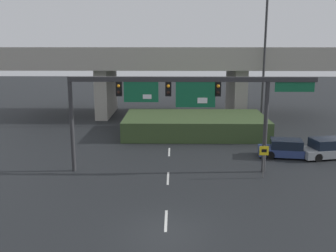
{
  "coord_description": "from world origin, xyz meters",
  "views": [
    {
      "loc": [
        0.39,
        -17.14,
        8.86
      ],
      "look_at": [
        0.0,
        7.28,
        3.48
      ],
      "focal_mm": 42.0,
      "sensor_mm": 36.0,
      "label": 1
    }
  ],
  "objects_px": {
    "highway_light_pole_near": "(266,35)",
    "parked_sedan_mid_right": "(329,149)",
    "parked_sedan_near_right": "(287,149)",
    "signal_gantry": "(183,95)",
    "speed_limit_sign": "(264,157)"
  },
  "relations": [
    {
      "from": "parked_sedan_mid_right",
      "to": "signal_gantry",
      "type": "bearing_deg",
      "value": -175.22
    },
    {
      "from": "parked_sedan_near_right",
      "to": "parked_sedan_mid_right",
      "type": "bearing_deg",
      "value": 7.39
    },
    {
      "from": "highway_light_pole_near",
      "to": "parked_sedan_mid_right",
      "type": "height_order",
      "value": "highway_light_pole_near"
    },
    {
      "from": "signal_gantry",
      "to": "parked_sedan_near_right",
      "type": "height_order",
      "value": "signal_gantry"
    },
    {
      "from": "highway_light_pole_near",
      "to": "parked_sedan_near_right",
      "type": "xyz_separation_m",
      "value": [
        -0.52,
        -11.78,
        -8.67
      ]
    },
    {
      "from": "highway_light_pole_near",
      "to": "parked_sedan_near_right",
      "type": "height_order",
      "value": "highway_light_pole_near"
    },
    {
      "from": "signal_gantry",
      "to": "highway_light_pole_near",
      "type": "distance_m",
      "value": 18.04
    },
    {
      "from": "signal_gantry",
      "to": "speed_limit_sign",
      "type": "distance_m",
      "value": 6.56
    },
    {
      "from": "parked_sedan_near_right",
      "to": "parked_sedan_mid_right",
      "type": "height_order",
      "value": "parked_sedan_mid_right"
    },
    {
      "from": "speed_limit_sign",
      "to": "highway_light_pole_near",
      "type": "distance_m",
      "value": 18.68
    },
    {
      "from": "highway_light_pole_near",
      "to": "parked_sedan_mid_right",
      "type": "distance_m",
      "value": 14.89
    },
    {
      "from": "signal_gantry",
      "to": "highway_light_pole_near",
      "type": "height_order",
      "value": "highway_light_pole_near"
    },
    {
      "from": "parked_sedan_near_right",
      "to": "highway_light_pole_near",
      "type": "bearing_deg",
      "value": 96.16
    },
    {
      "from": "highway_light_pole_near",
      "to": "signal_gantry",
      "type": "bearing_deg",
      "value": -119.43
    },
    {
      "from": "speed_limit_sign",
      "to": "parked_sedan_mid_right",
      "type": "bearing_deg",
      "value": 38.02
    }
  ]
}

